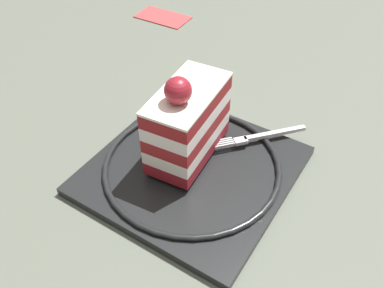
{
  "coord_description": "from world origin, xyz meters",
  "views": [
    {
      "loc": [
        0.17,
        -0.25,
        0.36
      ],
      "look_at": [
        -0.03,
        0.02,
        0.05
      ],
      "focal_mm": 39.27,
      "sensor_mm": 36.0,
      "label": 1
    }
  ],
  "objects_px": {
    "cake_slice": "(187,122)",
    "folded_napkin": "(163,17)",
    "fork": "(256,137)",
    "dessert_plate": "(192,168)"
  },
  "relations": [
    {
      "from": "fork",
      "to": "dessert_plate",
      "type": "bearing_deg",
      "value": -115.42
    },
    {
      "from": "cake_slice",
      "to": "folded_napkin",
      "type": "height_order",
      "value": "cake_slice"
    },
    {
      "from": "cake_slice",
      "to": "folded_napkin",
      "type": "distance_m",
      "value": 0.39
    },
    {
      "from": "dessert_plate",
      "to": "cake_slice",
      "type": "relative_size",
      "value": 1.95
    },
    {
      "from": "dessert_plate",
      "to": "folded_napkin",
      "type": "relative_size",
      "value": 2.36
    },
    {
      "from": "dessert_plate",
      "to": "folded_napkin",
      "type": "distance_m",
      "value": 0.4
    },
    {
      "from": "dessert_plate",
      "to": "folded_napkin",
      "type": "bearing_deg",
      "value": 134.13
    },
    {
      "from": "fork",
      "to": "folded_napkin",
      "type": "relative_size",
      "value": 1.04
    },
    {
      "from": "dessert_plate",
      "to": "folded_napkin",
      "type": "xyz_separation_m",
      "value": [
        -0.28,
        0.29,
        -0.01
      ]
    },
    {
      "from": "cake_slice",
      "to": "folded_napkin",
      "type": "relative_size",
      "value": 1.21
    }
  ]
}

